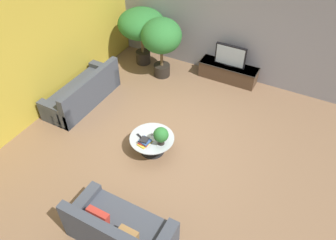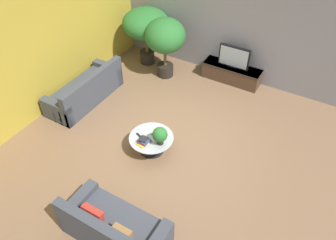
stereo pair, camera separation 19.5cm
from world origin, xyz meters
name	(u,v)px [view 1 (the left image)]	position (x,y,z in m)	size (l,w,h in m)	color
ground_plane	(170,143)	(0.00, 0.00, 0.00)	(24.00, 24.00, 0.00)	brown
back_wall_stone	(230,22)	(0.00, 3.26, 1.50)	(7.40, 0.12, 3.00)	gray
side_wall_left	(50,44)	(-3.26, 0.20, 1.50)	(0.12, 7.40, 3.00)	gold
media_console	(228,72)	(0.24, 2.94, 0.24)	(1.59, 0.50, 0.46)	#473323
television	(230,56)	(0.24, 2.94, 0.74)	(0.83, 0.13, 0.58)	black
coffee_table	(152,142)	(-0.24, -0.39, 0.27)	(0.94, 0.94, 0.39)	black
couch_by_wall	(83,93)	(-2.62, 0.27, 0.28)	(0.84, 2.11, 0.84)	#3D424C
couch_near_entry	(119,231)	(0.33, -2.43, 0.28)	(1.76, 0.84, 0.84)	#3D424C
potted_palm_tall	(141,25)	(-2.27, 2.58, 1.19)	(1.30, 1.30, 1.64)	black
potted_palm_corner	(161,38)	(-1.47, 2.26, 1.15)	(1.08, 1.08, 1.67)	black
potted_plant_tabletop	(161,135)	(0.01, -0.44, 0.63)	(0.31, 0.31, 0.40)	black
book_stack	(145,142)	(-0.28, -0.60, 0.44)	(0.25, 0.31, 0.12)	gold
remote_black	(139,136)	(-0.49, -0.48, 0.40)	(0.04, 0.16, 0.02)	black
remote_silver	(155,134)	(-0.23, -0.27, 0.40)	(0.04, 0.16, 0.02)	gray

